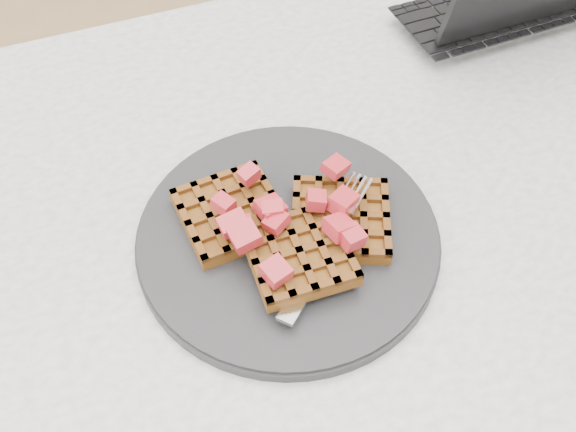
{
  "coord_description": "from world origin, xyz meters",
  "views": [
    {
      "loc": [
        -0.24,
        -0.36,
        1.26
      ],
      "look_at": [
        -0.11,
        -0.02,
        0.79
      ],
      "focal_mm": 40.0,
      "sensor_mm": 36.0,
      "label": 1
    }
  ],
  "objects": [
    {
      "name": "strawberry_pile",
      "position": [
        -0.11,
        -0.02,
        0.8
      ],
      "size": [
        0.15,
        0.15,
        0.02
      ],
      "primitive_type": null,
      "color": "maroon",
      "rests_on": "waffles"
    },
    {
      "name": "plate",
      "position": [
        -0.11,
        -0.02,
        0.76
      ],
      "size": [
        0.29,
        0.29,
        0.02
      ],
      "primitive_type": "cylinder",
      "color": "black",
      "rests_on": "table"
    },
    {
      "name": "fork",
      "position": [
        -0.08,
        -0.05,
        0.77
      ],
      "size": [
        0.15,
        0.14,
        0.02
      ],
      "primitive_type": null,
      "rotation": [
        0.0,
        0.0,
        -0.84
      ],
      "color": "silver",
      "rests_on": "plate"
    },
    {
      "name": "table",
      "position": [
        0.0,
        0.0,
        0.64
      ],
      "size": [
        1.2,
        0.8,
        0.75
      ],
      "color": "silver",
      "rests_on": "ground"
    },
    {
      "name": "waffles",
      "position": [
        -0.11,
        -0.02,
        0.78
      ],
      "size": [
        0.21,
        0.17,
        0.03
      ],
      "color": "brown",
      "rests_on": "plate"
    }
  ]
}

